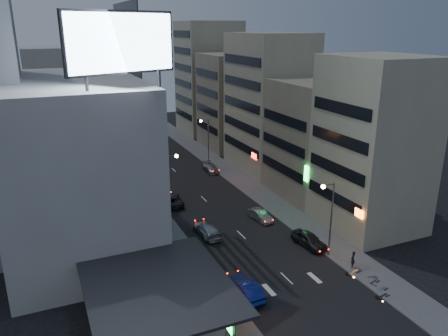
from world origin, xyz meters
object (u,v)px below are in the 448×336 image
scooter_silver_a (384,281)px  scooter_blue (377,271)px  scooter_silver_b (357,264)px  parked_car_right_far (211,168)px  person (353,259)px  parked_car_right_near (309,240)px  road_car_silver (207,229)px  scooter_black_a (387,288)px  scooter_black_b (377,274)px  parked_car_right_mid (260,215)px  parked_car_left (173,200)px  road_car_blue (246,288)px

scooter_silver_a → scooter_blue: bearing=-36.8°
scooter_blue → scooter_silver_b: 1.94m
parked_car_right_far → person: 33.80m
parked_car_right_near → person: (1.37, -5.55, 0.19)m
scooter_silver_b → road_car_silver: bearing=25.3°
parked_car_right_far → scooter_silver_a: size_ratio=2.55×
scooter_black_a → scooter_black_b: size_ratio=0.99×
road_car_silver → scooter_black_b: 18.86m
scooter_silver_b → parked_car_right_mid: bearing=-1.6°
parked_car_right_mid → scooter_silver_b: (3.22, -14.22, 0.08)m
parked_car_right_far → scooter_silver_a: 37.74m
person → parked_car_right_near: bearing=-116.3°
parked_car_right_mid → person: person is taller
scooter_black_a → parked_car_left: bearing=13.5°
person → parked_car_left: bearing=-103.3°
scooter_silver_a → scooter_black_b: size_ratio=1.02×
scooter_black_b → person: bearing=-2.6°
parked_car_left → person: person is taller
road_car_blue → road_car_silver: (1.23, 12.40, -0.05)m
parked_car_right_near → scooter_black_b: parked_car_right_near is taller
person → scooter_black_b: size_ratio=0.99×
scooter_blue → scooter_black_b: bearing=152.6°
scooter_silver_a → person: bearing=-10.6°
parked_car_right_near → parked_car_left: (-10.19, 17.21, -0.09)m
parked_car_right_near → parked_car_left: 20.01m
scooter_blue → scooter_silver_a: bearing=175.1°
parked_car_right_mid → scooter_black_b: parked_car_right_mid is taller
road_car_blue → road_car_silver: bearing=-95.9°
road_car_silver → scooter_silver_a: 19.75m
parked_car_right_far → scooter_black_b: parked_car_right_far is taller
scooter_black_a → road_car_silver: bearing=22.2°
road_car_silver → scooter_black_a: 20.21m
person → scooter_black_b: (0.66, -2.68, -0.33)m
road_car_silver → scooter_silver_b: bearing=129.2°
road_car_silver → parked_car_left: bearing=-85.2°
parked_car_right_near → person: bearing=-83.5°
scooter_silver_a → scooter_blue: 1.77m
parked_car_right_far → road_car_silver: 23.16m
parked_car_right_mid → road_car_silver: size_ratio=0.76×
parked_car_right_mid → parked_car_right_far: 20.14m
parked_car_right_near → parked_car_right_mid: bearing=94.5°
scooter_black_b → parked_car_left: bearing=9.3°
scooter_black_a → scooter_silver_a: size_ratio=0.97×
scooter_silver_a → parked_car_right_far: bearing=-14.0°
parked_car_left → road_car_blue: bearing=94.9°
parked_car_right_mid → parked_car_right_far: parked_car_right_far is taller
parked_car_left → scooter_silver_a: 29.26m
road_car_blue → scooter_silver_a: 12.91m
parked_car_left → person: bearing=122.5°
road_car_blue → scooter_blue: 13.09m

